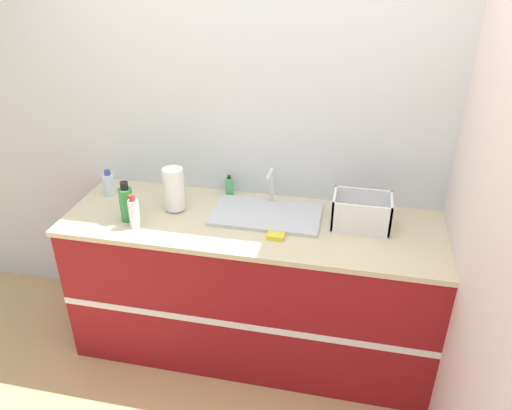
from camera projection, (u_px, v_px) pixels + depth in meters
The scene contains 12 objects.
ground_plane at pixel (241, 383), 2.87m from camera, with size 12.00×12.00×0.00m, color tan.
wall_back at pixel (266, 128), 2.84m from camera, with size 4.46×0.06×2.60m.
wall_right at pixel (473, 170), 2.34m from camera, with size 0.06×2.66×2.60m.
counter_cabinet at pixel (253, 286), 2.94m from camera, with size 2.09×0.68×0.89m.
sink at pixel (267, 213), 2.77m from camera, with size 0.60×0.34×0.23m.
paper_towel_roll at pixel (174, 189), 2.78m from camera, with size 0.12×0.12×0.25m.
dish_rack at pixel (361, 215), 2.64m from camera, with size 0.30×0.21×0.18m.
bottle_clear at pixel (109, 184), 2.97m from camera, with size 0.07×0.07×0.16m.
bottle_green at pixel (127, 204), 2.69m from camera, with size 0.08×0.08×0.23m.
bottle_white_spray at pixel (134, 213), 2.64m from camera, with size 0.06×0.06×0.19m.
soap_dispenser at pixel (229, 187), 2.97m from camera, with size 0.05×0.05×0.13m.
sponge at pixel (276, 236), 2.57m from camera, with size 0.09×0.06×0.02m.
Camera 1 is at (0.51, -1.97, 2.27)m, focal length 35.00 mm.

